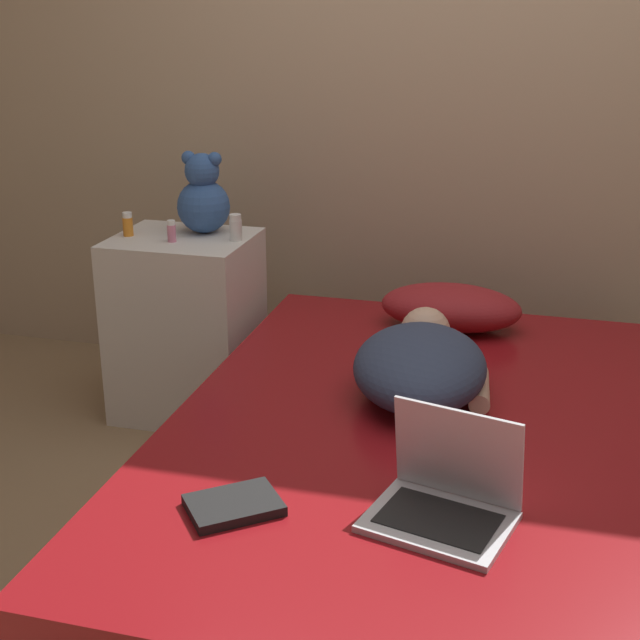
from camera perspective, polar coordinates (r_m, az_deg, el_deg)
ground_plane at (r=2.68m, az=6.04°, el=-14.64°), size 12.00×12.00×0.00m
wall_back at (r=3.50m, az=10.44°, el=16.08°), size 8.00×0.06×2.60m
bed at (r=2.57m, az=6.21°, el=-10.83°), size 1.38×2.03×0.42m
nightstand at (r=3.40m, az=-8.54°, el=-0.39°), size 0.50×0.43×0.69m
pillow at (r=3.14m, az=8.37°, el=0.81°), size 0.49×0.28×0.16m
person_lying at (r=2.61m, az=6.52°, el=-2.77°), size 0.43×0.69×0.20m
laptop at (r=2.03m, az=8.04°, el=-11.07°), size 0.36×0.31×0.25m
teddy_bear at (r=3.33m, az=-7.48°, el=7.76°), size 0.20×0.20×0.30m
bottle_orange at (r=3.35m, az=-12.20°, el=6.00°), size 0.04×0.04×0.09m
bottle_white at (r=3.22m, az=-5.42°, el=5.89°), size 0.05×0.05×0.10m
bottle_pink at (r=3.23m, az=-9.48°, el=5.62°), size 0.03×0.03×0.08m
book at (r=2.07m, az=-5.54°, el=-11.72°), size 0.25×0.24×0.02m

